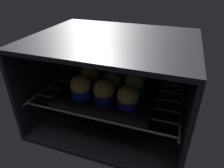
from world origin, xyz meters
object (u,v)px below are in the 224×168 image
Objects in this scene: muffin_row2_col2 at (140,74)px; muffin_row0_col0 at (81,87)px; muffin_row2_col1 at (119,71)px; muffin_row0_col2 at (128,97)px; baking_tray at (112,90)px; muffin_row1_col1 at (112,81)px; muffin_row1_col2 at (134,84)px; muffin_row0_col1 at (104,91)px; muffin_row1_col0 at (90,76)px; muffin_row2_col0 at (100,69)px.

muffin_row0_col0 is at bearing -134.16° from muffin_row2_col2.
muffin_row0_col2 is at bearing -63.55° from muffin_row2_col1.
muffin_row0_col0 is 1.02× the size of muffin_row2_col1.
baking_tray is 13.44cm from muffin_row0_col2.
muffin_row0_col0 is at bearing -132.89° from muffin_row1_col1.
muffin_row2_col2 is at bearing 45.84° from muffin_row0_col0.
muffin_row2_col1 is 9.23cm from muffin_row2_col2.
muffin_row1_col2 is (9.00, -0.01, 0.46)cm from muffin_row1_col1.
muffin_row1_col2 is (8.98, 8.80, 0.09)cm from muffin_row0_col1.
baking_tray is 4.28× the size of muffin_row1_col2.
muffin_row0_col1 is at bearing -89.75° from muffin_row2_col1.
muffin_row1_col0 is at bearing -178.30° from muffin_row1_col1.
muffin_row0_col2 is at bearing -26.77° from muffin_row1_col0.
muffin_row1_col2 is (8.92, 0.14, 4.34)cm from baking_tray.
muffin_row0_col2 reaches higher than baking_tray.
muffin_row0_col1 is (-0.07, -8.66, 4.24)cm from baking_tray.
muffin_row1_col0 is 1.03× the size of muffin_row2_col2.
muffin_row0_col1 reaches higher than muffin_row0_col2.
muffin_row0_col1 reaches higher than baking_tray.
muffin_row2_col0 is at bearing 134.00° from muffin_row0_col2.
muffin_row1_col0 is at bearing 153.23° from muffin_row0_col2.
baking_tray is at bearing -89.10° from muffin_row2_col1.
baking_tray is at bearing -134.69° from muffin_row2_col2.
muffin_row0_col2 is 0.94× the size of muffin_row2_col2.
baking_tray is 4.28× the size of muffin_row2_col2.
muffin_row0_col0 reaches higher than muffin_row2_col0.
muffin_row2_col2 is (17.86, 18.39, -0.31)cm from muffin_row0_col0.
muffin_row2_col1 reaches higher than muffin_row1_col1.
muffin_row0_col2 is (17.70, -0.02, -0.59)cm from muffin_row0_col0.
muffin_row1_col1 is 9.01cm from muffin_row1_col2.
muffin_row0_col0 is at bearing -90.39° from muffin_row2_col0.
muffin_row1_col0 is 12.81cm from muffin_row2_col1.
muffin_row0_col0 reaches higher than muffin_row1_col2.
muffin_row2_col0 is at bearing 134.18° from muffin_row1_col1.
muffin_row0_col2 is 20.24cm from muffin_row1_col0.
muffin_row2_col1 is (9.00, 9.12, -0.13)cm from muffin_row1_col0.
baking_tray is 4.54× the size of muffin_row0_col2.
muffin_row1_col0 is at bearing -179.30° from baking_tray.
muffin_row0_col0 reaches higher than muffin_row1_col0.
muffin_row0_col0 is 17.71cm from muffin_row0_col2.
muffin_row0_col1 is at bearing -135.60° from muffin_row1_col2.
muffin_row2_col1 reaches higher than baking_tray.
muffin_row0_col2 is at bearing -89.94° from muffin_row1_col2.
muffin_row0_col2 is at bearing -90.49° from muffin_row2_col2.
baking_tray is 4.17× the size of muffin_row1_col0.
baking_tray is at bearing 0.70° from muffin_row1_col0.
muffin_row2_col0 is (-17.58, 18.21, -0.05)cm from muffin_row0_col2.
muffin_row0_col2 is 20.37cm from muffin_row2_col1.
muffin_row1_col0 is at bearing 136.73° from muffin_row0_col1.
muffin_row1_col1 is 12.30cm from muffin_row2_col0.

